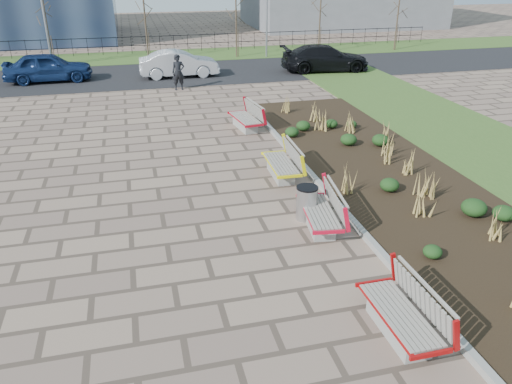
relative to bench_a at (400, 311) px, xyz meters
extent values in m
plane|color=#826B59|center=(-3.00, 1.69, -0.50)|extent=(120.00, 120.00, 0.00)
cube|color=black|center=(3.25, 6.69, -0.45)|extent=(4.50, 18.00, 0.10)
cube|color=gray|center=(0.92, 6.69, -0.42)|extent=(0.16, 18.00, 0.15)
cube|color=#33511E|center=(-3.00, 29.69, -0.48)|extent=(80.00, 5.00, 0.04)
cube|color=black|center=(-3.00, 23.69, -0.49)|extent=(80.00, 7.00, 0.02)
cylinder|color=#B2B2B7|center=(-0.15, 4.63, -0.05)|extent=(0.55, 0.55, 0.90)
imported|color=black|center=(-1.87, 19.73, 0.40)|extent=(0.67, 0.44, 1.80)
imported|color=#122550|center=(-8.64, 23.32, 0.31)|extent=(4.68, 2.03, 1.57)
imported|color=#A8A9AF|center=(-1.52, 22.80, 0.26)|extent=(4.48, 1.57, 1.47)
imported|color=black|center=(7.19, 22.28, 0.29)|extent=(5.45, 2.64, 1.53)
camera|label=1|loc=(-4.26, -6.35, 5.76)|focal=35.00mm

